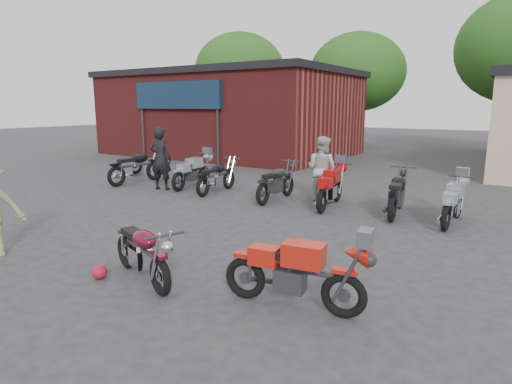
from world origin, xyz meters
The scene contains 16 objects.
ground centered at (0.00, 0.00, 0.00)m, with size 90.00×90.00×0.00m, color #2E2E30.
brick_building centered at (-9.00, 14.00, 2.00)m, with size 12.00×8.00×4.00m, color maroon.
tree_0 centered at (-14.00, 22.00, 4.10)m, with size 6.56×6.56×8.20m, color #1D4412, non-canonical shape.
tree_1 centered at (-5.00, 22.00, 3.70)m, with size 5.92×5.92×7.40m, color #1D4412, non-canonical shape.
vintage_motorcycle centered at (0.10, -0.65, 0.51)m, with size 1.76×0.58×1.02m, color #5A0B20, non-canonical shape.
sportbike centered at (2.38, -0.19, 0.53)m, with size 1.83×0.60×1.06m, color red, non-canonical shape.
helmet centered at (-0.52, -0.95, 0.11)m, with size 0.23×0.23×0.21m, color #A4112A.
person_dark centered at (-4.78, 4.59, 0.95)m, with size 0.70×0.46×1.91m, color black.
person_light centered at (0.03, 5.79, 0.88)m, with size 0.85×0.67×1.76m, color #B3B3AE.
row_bike_0 centered at (-6.25, 4.94, 0.62)m, with size 2.14×0.70×1.24m, color black, non-canonical shape.
row_bike_1 centered at (-4.20, 5.36, 0.56)m, with size 1.92×0.63×1.11m, color #91959F, non-canonical shape.
row_bike_2 centered at (-3.04, 5.13, 0.54)m, with size 1.85×0.61×1.07m, color black, non-canonical shape.
row_bike_3 centered at (-1.02, 5.19, 0.56)m, with size 1.92×0.63×1.12m, color black, non-canonical shape.
row_bike_4 centered at (0.53, 5.26, 0.57)m, with size 1.98×0.65×1.15m, color #B10E10, non-canonical shape.
row_bike_5 centered at (2.17, 5.39, 0.58)m, with size 2.00×0.66×1.16m, color black, non-canonical shape.
row_bike_6 centered at (3.42, 5.22, 0.53)m, with size 1.83×0.60×1.06m, color #90939D, non-canonical shape.
Camera 1 is at (4.73, -4.74, 2.56)m, focal length 30.00 mm.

